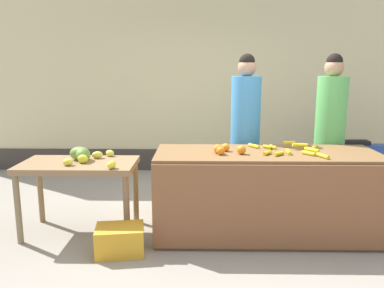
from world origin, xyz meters
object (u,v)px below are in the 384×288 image
object	(u,v)px
vendor_woman_blue_shirt	(245,134)
vendor_woman_green_shirt	(329,135)
parked_motorcycle	(358,161)
produce_crate	(120,240)
produce_sack	(166,187)

from	to	relation	value
vendor_woman_blue_shirt	vendor_woman_green_shirt	distance (m)	0.97
parked_motorcycle	produce_crate	size ratio (longest dim) A/B	3.64
produce_crate	produce_sack	xyz separation A→B (m)	(0.33, 1.16, 0.15)
vendor_woman_blue_shirt	vendor_woman_green_shirt	bearing A→B (deg)	-2.42
parked_motorcycle	produce_crate	distance (m)	3.62
produce_crate	produce_sack	world-z (taller)	produce_sack
vendor_woman_blue_shirt	vendor_woman_green_shirt	size ratio (longest dim) A/B	1.00
vendor_woman_green_shirt	vendor_woman_blue_shirt	bearing A→B (deg)	177.58
produce_crate	vendor_woman_green_shirt	bearing A→B (deg)	25.52
vendor_woman_green_shirt	produce_sack	distance (m)	2.02
parked_motorcycle	produce_crate	bearing A→B (deg)	-145.99
produce_crate	parked_motorcycle	bearing A→B (deg)	34.01
vendor_woman_blue_shirt	produce_crate	size ratio (longest dim) A/B	4.24
parked_motorcycle	produce_sack	distance (m)	2.80
vendor_woman_blue_shirt	parked_motorcycle	bearing A→B (deg)	27.88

